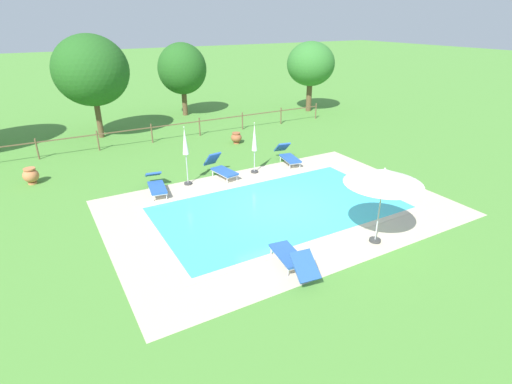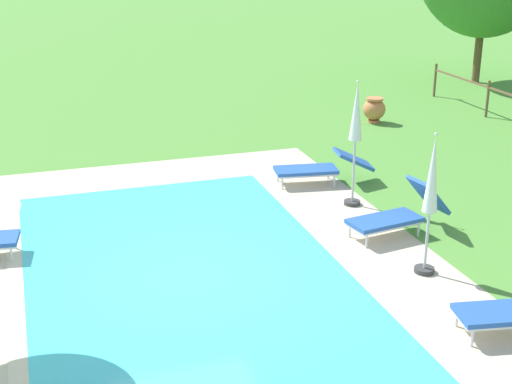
% 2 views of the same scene
% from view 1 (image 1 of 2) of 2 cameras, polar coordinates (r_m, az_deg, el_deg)
% --- Properties ---
extents(ground_plane, '(160.00, 160.00, 0.00)m').
position_cam_1_polar(ground_plane, '(14.57, 3.39, -2.29)').
color(ground_plane, '#518E38').
extents(pool_deck_paving, '(12.12, 8.26, 0.01)m').
position_cam_1_polar(pool_deck_paving, '(14.57, 3.39, -2.28)').
color(pool_deck_paving, beige).
rests_on(pool_deck_paving, ground).
extents(swimming_pool_water, '(8.75, 4.89, 0.01)m').
position_cam_1_polar(swimming_pool_water, '(14.57, 3.39, -2.27)').
color(swimming_pool_water, '#42CCD6').
rests_on(swimming_pool_water, ground).
extents(pool_coping_rim, '(9.23, 5.37, 0.01)m').
position_cam_1_polar(pool_coping_rim, '(14.56, 3.39, -2.26)').
color(pool_coping_rim, beige).
rests_on(pool_coping_rim, ground).
extents(sun_lounger_north_near_steps, '(0.89, 1.96, 0.97)m').
position_cam_1_polar(sun_lounger_north_near_steps, '(17.32, -5.07, 3.45)').
color(sun_lounger_north_near_steps, '#2856A8').
rests_on(sun_lounger_north_near_steps, ground).
extents(sun_lounger_north_mid, '(0.86, 2.07, 0.83)m').
position_cam_1_polar(sun_lounger_north_mid, '(11.07, 5.23, -9.38)').
color(sun_lounger_north_mid, '#2856A8').
rests_on(sun_lounger_north_mid, ground).
extents(sun_lounger_north_far, '(0.91, 2.14, 0.71)m').
position_cam_1_polar(sun_lounger_north_far, '(16.21, -14.15, 1.16)').
color(sun_lounger_north_far, '#2856A8').
rests_on(sun_lounger_north_far, ground).
extents(sun_lounger_north_end, '(0.94, 2.05, 0.87)m').
position_cam_1_polar(sun_lounger_north_end, '(18.98, 4.57, 5.28)').
color(sun_lounger_north_end, '#2856A8').
rests_on(sun_lounger_north_end, ground).
extents(patio_umbrella_open_foreground, '(2.30, 2.30, 2.45)m').
position_cam_1_polar(patio_umbrella_open_foreground, '(12.08, 17.87, 2.11)').
color(patio_umbrella_open_foreground, '#383838').
rests_on(patio_umbrella_open_foreground, ground).
extents(patio_umbrella_closed_row_west, '(0.32, 0.32, 2.28)m').
position_cam_1_polar(patio_umbrella_closed_row_west, '(17.37, -0.23, 7.23)').
color(patio_umbrella_closed_row_west, '#383838').
rests_on(patio_umbrella_closed_row_west, ground).
extents(patio_umbrella_closed_row_mid_west, '(0.32, 0.32, 2.46)m').
position_cam_1_polar(patio_umbrella_closed_row_mid_west, '(16.25, -10.10, 6.45)').
color(patio_umbrella_closed_row_mid_west, '#383838').
rests_on(patio_umbrella_closed_row_mid_west, ground).
extents(terracotta_urn_near_fence, '(0.62, 0.62, 0.69)m').
position_cam_1_polar(terracotta_urn_near_fence, '(18.95, -29.59, 2.08)').
color(terracotta_urn_near_fence, '#C67547').
rests_on(terracotta_urn_near_fence, ground).
extents(terracotta_urn_by_tree, '(0.59, 0.59, 0.61)m').
position_cam_1_polar(terracotta_urn_by_tree, '(21.96, -2.84, 7.81)').
color(terracotta_urn_by_tree, '#A85B38').
rests_on(terracotta_urn_by_tree, ground).
extents(perimeter_fence, '(19.80, 0.08, 1.05)m').
position_cam_1_polar(perimeter_fence, '(23.11, -11.38, 9.09)').
color(perimeter_fence, brown).
rests_on(perimeter_fence, ground).
extents(tree_far_west, '(3.27, 3.27, 4.85)m').
position_cam_1_polar(tree_far_west, '(28.53, -10.54, 16.97)').
color(tree_far_west, brown).
rests_on(tree_far_west, ground).
extents(tree_west_mid, '(4.02, 4.02, 5.61)m').
position_cam_1_polar(tree_west_mid, '(24.19, -22.57, 15.77)').
color(tree_west_mid, brown).
rests_on(tree_west_mid, ground).
extents(tree_centre, '(3.36, 3.36, 4.84)m').
position_cam_1_polar(tree_centre, '(29.71, 7.85, 17.71)').
color(tree_centre, brown).
rests_on(tree_centre, ground).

